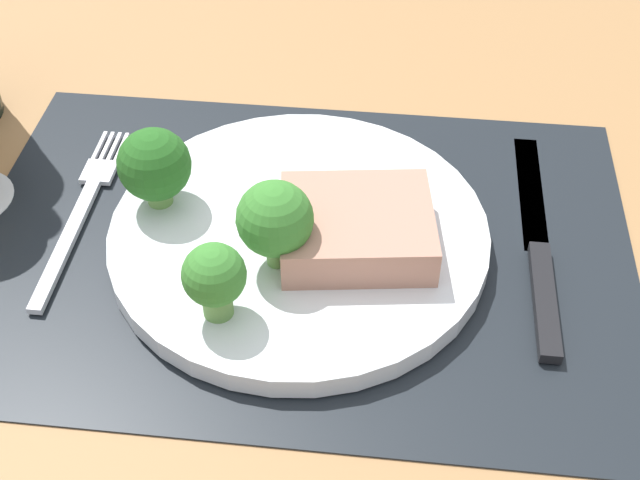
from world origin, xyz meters
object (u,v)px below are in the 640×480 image
Objects in this scene: plate at (299,235)px; steak at (357,227)px; knife at (539,253)px; fork at (81,210)px.

plate is 2.62× the size of steak.
plate is 1.15× the size of knife.
fork is at bearing 172.76° from steak.
fork is 0.83× the size of knife.
steak reaches higher than fork.
steak reaches higher than knife.
plate reaches higher than knife.
plate is 4.80cm from steak.
plate is at bearing 164.02° from steak.
knife is at bearing 7.64° from steak.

